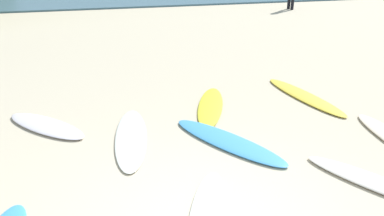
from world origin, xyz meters
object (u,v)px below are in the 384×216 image
(surfboard_4, at_px, (46,126))
(surfboard_9, at_px, (305,96))
(surfboard_1, at_px, (210,106))
(surfboard_10, at_px, (378,183))
(surfboard_8, at_px, (228,141))
(surfboard_5, at_px, (131,138))

(surfboard_4, bearing_deg, surfboard_9, -41.71)
(surfboard_1, height_order, surfboard_10, surfboard_10)
(surfboard_10, bearing_deg, surfboard_9, -132.69)
(surfboard_4, xyz_separation_m, surfboard_8, (3.34, -1.37, -0.00))
(surfboard_9, bearing_deg, surfboard_8, 21.95)
(surfboard_8, bearing_deg, surfboard_4, 123.81)
(surfboard_9, distance_m, surfboard_10, 3.56)
(surfboard_4, distance_m, surfboard_10, 6.09)
(surfboard_1, xyz_separation_m, surfboard_5, (-1.81, -1.11, -0.00))
(surfboard_1, xyz_separation_m, surfboard_10, (1.80, -3.43, 0.01))
(surfboard_1, xyz_separation_m, surfboard_9, (2.28, 0.10, 0.00))
(surfboard_5, distance_m, surfboard_9, 4.27)
(surfboard_4, relative_size, surfboard_10, 0.85)
(surfboard_1, height_order, surfboard_9, surfboard_9)
(surfboard_5, distance_m, surfboard_10, 4.29)
(surfboard_9, height_order, surfboard_10, surfboard_10)
(surfboard_4, bearing_deg, surfboard_10, -76.68)
(surfboard_8, height_order, surfboard_9, surfboard_8)
(surfboard_5, relative_size, surfboard_8, 0.98)
(surfboard_1, distance_m, surfboard_5, 2.13)
(surfboard_1, bearing_deg, surfboard_9, -159.51)
(surfboard_8, bearing_deg, surfboard_5, 129.19)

